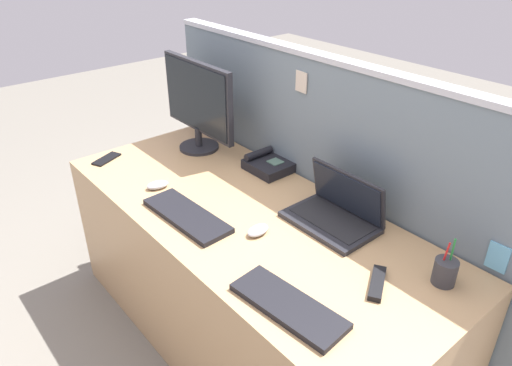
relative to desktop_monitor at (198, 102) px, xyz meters
The scene contains 13 objects.
ground_plane 1.21m from the desktop_monitor, 17.76° to the right, with size 10.00×10.00×0.00m, color slate.
desk 0.93m from the desktop_monitor, 17.76° to the right, with size 1.89×0.79×0.73m, color tan.
cubicle_divider 0.77m from the desktop_monitor, 19.02° to the left, with size 2.09×0.08×1.32m.
desktop_monitor is the anchor object (origin of this frame).
laptop 0.97m from the desktop_monitor, ahead, with size 0.36×0.24×0.21m.
desk_phone 0.49m from the desktop_monitor, 14.23° to the left, with size 0.21×0.18×0.08m.
keyboard_main 0.73m from the desktop_monitor, 38.88° to the right, with size 0.43×0.15×0.02m, color black.
keyboard_spare 1.30m from the desktop_monitor, 21.63° to the right, with size 0.40×0.14×0.02m, color black.
computer_mouse_right_hand 0.52m from the desktop_monitor, 59.11° to the right, with size 0.06×0.10×0.03m, color #B2B5BC.
computer_mouse_left_hand 0.89m from the desktop_monitor, 19.00° to the right, with size 0.06×0.10×0.03m, color #B2B5BC.
pen_cup 1.45m from the desktop_monitor, ahead, with size 0.08×0.08×0.18m.
cell_phone_black_slab 0.55m from the desktop_monitor, 112.63° to the right, with size 0.06×0.15×0.01m, color black.
tv_remote 1.33m from the desktop_monitor, ahead, with size 0.04×0.17×0.02m, color black.
Camera 1 is at (1.33, -1.07, 1.82)m, focal length 33.60 mm.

